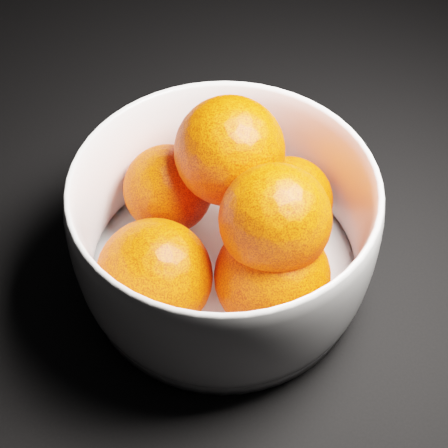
{
  "coord_description": "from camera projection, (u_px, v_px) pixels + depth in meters",
  "views": [
    {
      "loc": [
        -0.18,
        -0.45,
        0.44
      ],
      "look_at": [
        -0.18,
        -0.14,
        0.06
      ],
      "focal_mm": 50.0,
      "sensor_mm": 36.0,
      "label": 1
    }
  ],
  "objects": [
    {
      "name": "ground",
      "position": [
        404.0,
        161.0,
        0.62
      ],
      "size": [
        3.0,
        3.0,
        0.0
      ],
      "primitive_type": "cube",
      "color": "black",
      "rests_on": "ground"
    },
    {
      "name": "bowl",
      "position": [
        224.0,
        229.0,
        0.49
      ],
      "size": [
        0.24,
        0.24,
        0.12
      ],
      "rotation": [
        0.0,
        0.0,
        0.13
      ],
      "color": "white",
      "rests_on": "ground"
    },
    {
      "name": "orange_pile",
      "position": [
        228.0,
        221.0,
        0.48
      ],
      "size": [
        0.19,
        0.17,
        0.13
      ],
      "color": "#F63502",
      "rests_on": "bowl"
    }
  ]
}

